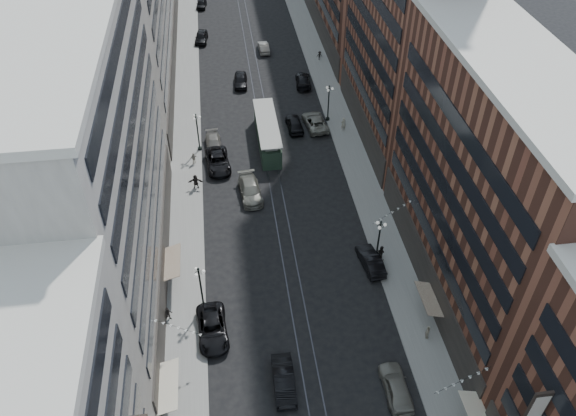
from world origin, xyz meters
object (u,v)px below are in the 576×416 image
lamppost_sw_mid (198,131)px  car_11 (315,122)px  lamppost_se_mid (329,102)px  pedestrian_4 (428,332)px  car_9 (201,37)px  car_12 (303,80)px  lamppost_se_far (379,240)px  car_5 (284,380)px  pedestrian_7 (381,252)px  streetcar (267,134)px  car_4 (396,387)px  car_8 (214,143)px  car_7 (218,161)px  pedestrian_5 (196,182)px  car_13 (241,80)px  pedestrian_8 (343,124)px  pedestrian_2 (169,314)px  car_2 (212,328)px  pedestrian_9 (320,56)px  lamppost_sw_far (201,287)px  pedestrian_6 (194,158)px  car_extra_2 (250,190)px  car_extra_1 (201,4)px  car_extra_0 (294,124)px  car_14 (264,47)px  car_10 (371,261)px

lamppost_sw_mid → car_11: lamppost_sw_mid is taller
lamppost_sw_mid → lamppost_se_mid: size_ratio=1.00×
pedestrian_4 → car_9: pedestrian_4 is taller
car_12 → car_9: bearing=-43.7°
car_12 → lamppost_se_far: bearing=98.2°
car_5 → pedestrian_7: (12.15, 13.66, 0.21)m
car_12 → streetcar: bearing=70.1°
car_4 → car_8: 41.41m
car_4 → pedestrian_7: 15.80m
car_7 → pedestrian_5: pedestrian_5 is taller
car_5 → car_13: car_13 is taller
car_5 → pedestrian_8: 40.91m
car_5 → car_12: (9.74, 52.44, -0.03)m
pedestrian_5 → car_5: bearing=-71.4°
pedestrian_2 → car_13: bearing=60.8°
car_2 → pedestrian_9: bearing=66.3°
car_2 → pedestrian_8: size_ratio=3.06×
car_7 → pedestrian_8: size_ratio=3.21×
car_7 → pedestrian_9: (18.18, 27.80, 0.05)m
car_5 → pedestrian_4: bearing=13.3°
pedestrian_4 → lamppost_sw_mid: bearing=48.1°
lamppost_sw_far → car_13: lamppost_sw_far is taller
pedestrian_2 → car_11: bearing=41.5°
streetcar → pedestrian_6: size_ratio=7.96×
car_7 → car_extra_2: bearing=-65.0°
car_5 → car_9: car_9 is taller
pedestrian_4 → car_11: pedestrian_4 is taller
car_2 → pedestrian_8: pedestrian_8 is taller
car_7 → car_extra_1: size_ratio=1.40×
pedestrian_4 → pedestrian_6: pedestrian_4 is taller
car_11 → pedestrian_9: 20.56m
lamppost_sw_far → car_11: (16.32, 30.63, -2.26)m
lamppost_sw_far → lamppost_se_mid: same height
pedestrian_8 → car_2: bearing=52.6°
lamppost_sw_mid → pedestrian_2: lamppost_sw_mid is taller
lamppost_sw_far → car_5: (6.74, -9.60, -2.25)m
pedestrian_2 → car_extra_0: size_ratio=0.32×
car_14 → car_extra_2: size_ratio=0.77×
car_10 → car_13: car_13 is taller
lamppost_se_mid → streetcar: size_ratio=0.45×
lamppost_sw_far → car_12: size_ratio=0.98×
car_5 → car_4: bearing=-10.8°
lamppost_se_mid → car_extra_2: lamppost_se_mid is taller
lamppost_sw_far → pedestrian_4: 21.67m
lamppost_se_far → pedestrian_9: size_ratio=3.61×
pedestrian_2 → pedestrian_8: size_ratio=0.83×
car_5 → pedestrian_6: (-7.49, 33.57, 0.08)m
lamppost_sw_mid → pedestrian_5: lamppost_sw_mid is taller
car_5 → car_13: size_ratio=1.02×
pedestrian_6 → car_12: bearing=-144.7°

